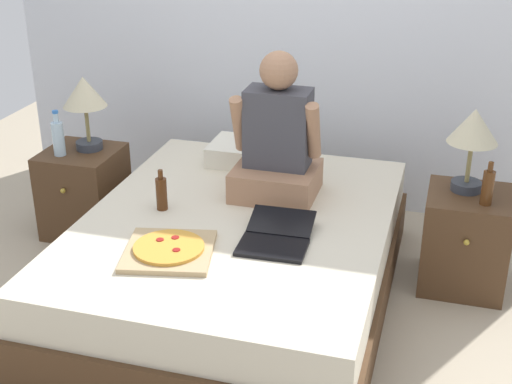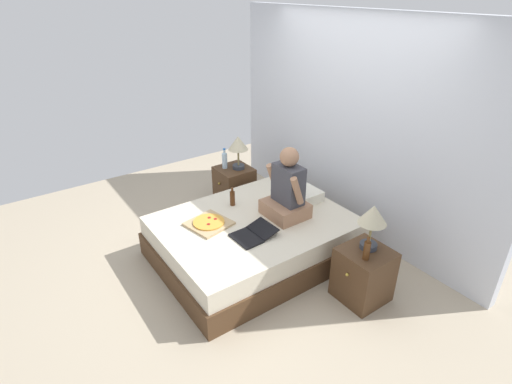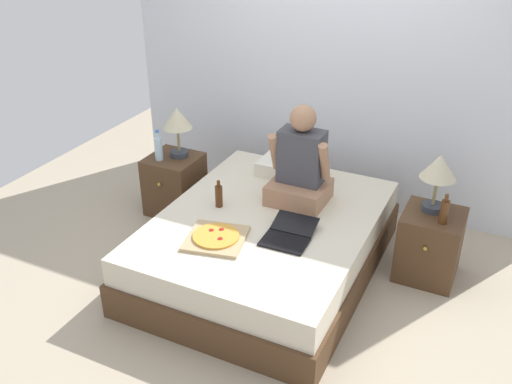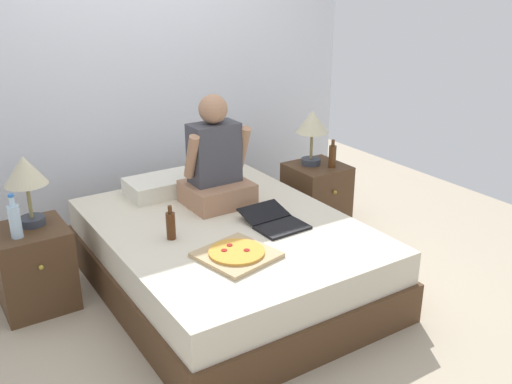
{
  "view_description": "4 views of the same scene",
  "coord_description": "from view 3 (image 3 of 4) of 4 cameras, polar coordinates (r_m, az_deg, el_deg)",
  "views": [
    {
      "loc": [
        0.99,
        -3.09,
        2.09
      ],
      "look_at": [
        0.14,
        -0.12,
        0.69
      ],
      "focal_mm": 50.0,
      "sensor_mm": 36.0,
      "label": 1
    },
    {
      "loc": [
        3.0,
        -2.08,
        2.71
      ],
      "look_at": [
        0.02,
        0.01,
        0.81
      ],
      "focal_mm": 28.0,
      "sensor_mm": 36.0,
      "label": 2
    },
    {
      "loc": [
        1.52,
        -3.34,
        2.67
      ],
      "look_at": [
        -0.1,
        0.01,
        0.66
      ],
      "focal_mm": 40.0,
      "sensor_mm": 36.0,
      "label": 3
    },
    {
      "loc": [
        -1.69,
        -2.98,
        2.02
      ],
      "look_at": [
        0.1,
        -0.21,
        0.74
      ],
      "focal_mm": 40.0,
      "sensor_mm": 36.0,
      "label": 4
    }
  ],
  "objects": [
    {
      "name": "ground_plane",
      "position": [
        4.53,
        1.03,
        -7.65
      ],
      "size": [
        5.92,
        5.92,
        0.0
      ],
      "primitive_type": "plane",
      "color": "tan"
    },
    {
      "name": "wall_back",
      "position": [
        5.15,
        7.75,
        12.16
      ],
      "size": [
        3.92,
        0.12,
        2.5
      ],
      "primitive_type": "cube",
      "color": "silver",
      "rests_on": "ground"
    },
    {
      "name": "bed",
      "position": [
        4.4,
        1.05,
        -5.19
      ],
      "size": [
        1.57,
        2.03,
        0.47
      ],
      "color": "#4C331E",
      "rests_on": "ground"
    },
    {
      "name": "nightstand_left",
      "position": [
        5.23,
        -8.12,
        0.79
      ],
      "size": [
        0.44,
        0.47,
        0.54
      ],
      "color": "#4C331E",
      "rests_on": "ground"
    },
    {
      "name": "lamp_on_left_nightstand",
      "position": [
        5.0,
        -7.89,
        6.99
      ],
      "size": [
        0.26,
        0.26,
        0.45
      ],
      "color": "#333842",
      "rests_on": "nightstand_left"
    },
    {
      "name": "water_bottle",
      "position": [
        5.04,
        -9.73,
        4.37
      ],
      "size": [
        0.07,
        0.07,
        0.28
      ],
      "color": "silver",
      "rests_on": "nightstand_left"
    },
    {
      "name": "nightstand_right",
      "position": [
        4.52,
        16.96,
        -5.08
      ],
      "size": [
        0.44,
        0.47,
        0.54
      ],
      "color": "#4C331E",
      "rests_on": "ground"
    },
    {
      "name": "lamp_on_right_nightstand",
      "position": [
        4.28,
        17.8,
        2.03
      ],
      "size": [
        0.26,
        0.26,
        0.45
      ],
      "color": "#333842",
      "rests_on": "nightstand_right"
    },
    {
      "name": "beer_bottle",
      "position": [
        4.24,
        18.31,
        -1.84
      ],
      "size": [
        0.06,
        0.06,
        0.23
      ],
      "color": "#512D14",
      "rests_on": "nightstand_right"
    },
    {
      "name": "pillow",
      "position": [
        4.88,
        3.43,
        2.42
      ],
      "size": [
        0.52,
        0.34,
        0.12
      ],
      "primitive_type": "cube",
      "color": "silver",
      "rests_on": "bed"
    },
    {
      "name": "person_seated",
      "position": [
        4.38,
        4.46,
        2.49
      ],
      "size": [
        0.47,
        0.4,
        0.78
      ],
      "color": "#A37556",
      "rests_on": "bed"
    },
    {
      "name": "laptop",
      "position": [
        4.02,
        3.22,
        -4.39
      ],
      "size": [
        0.33,
        0.42,
        0.07
      ],
      "color": "black",
      "rests_on": "bed"
    },
    {
      "name": "pizza_box",
      "position": [
        4.0,
        -4.01,
        -4.58
      ],
      "size": [
        0.48,
        0.48,
        0.05
      ],
      "color": "tan",
      "rests_on": "bed"
    },
    {
      "name": "beer_bottle_on_bed",
      "position": [
        4.38,
        -3.74,
        -0.36
      ],
      "size": [
        0.06,
        0.06,
        0.22
      ],
      "color": "#4C2811",
      "rests_on": "bed"
    }
  ]
}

